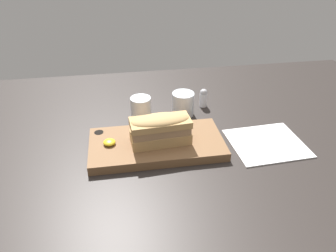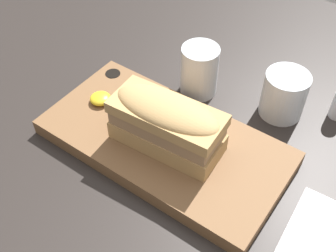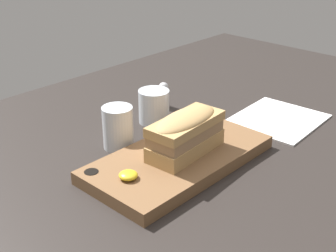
% 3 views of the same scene
% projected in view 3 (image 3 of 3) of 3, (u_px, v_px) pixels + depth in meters
% --- Properties ---
extents(dining_table, '(1.74, 1.07, 0.02)m').
position_uv_depth(dining_table, '(181.00, 148.00, 1.04)').
color(dining_table, '#282321').
rests_on(dining_table, ground).
extents(serving_board, '(0.39, 0.20, 0.03)m').
position_uv_depth(serving_board, '(178.00, 159.00, 0.95)').
color(serving_board, brown).
rests_on(serving_board, dining_table).
extents(sandwich, '(0.17, 0.09, 0.09)m').
position_uv_depth(sandwich, '(186.00, 132.00, 0.92)').
color(sandwich, tan).
rests_on(sandwich, serving_board).
extents(mustard_dollop, '(0.04, 0.04, 0.01)m').
position_uv_depth(mustard_dollop, '(128.00, 175.00, 0.85)').
color(mustard_dollop, gold).
rests_on(mustard_dollop, serving_board).
extents(water_glass, '(0.07, 0.07, 0.09)m').
position_uv_depth(water_glass, '(118.00, 130.00, 1.01)').
color(water_glass, silver).
rests_on(water_glass, dining_table).
extents(wine_glass, '(0.07, 0.07, 0.08)m').
position_uv_depth(wine_glass, '(154.00, 108.00, 1.13)').
color(wine_glass, silver).
rests_on(wine_glass, dining_table).
extents(napkin, '(0.22, 0.20, 0.00)m').
position_uv_depth(napkin, '(278.00, 119.00, 1.15)').
color(napkin, white).
rests_on(napkin, dining_table).
extents(salt_shaker, '(0.03, 0.03, 0.07)m').
position_uv_depth(salt_shaker, '(164.00, 94.00, 1.21)').
color(salt_shaker, white).
rests_on(salt_shaker, dining_table).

